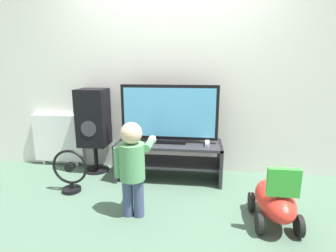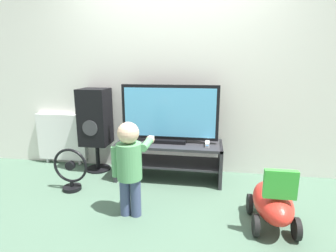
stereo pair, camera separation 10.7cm
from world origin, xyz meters
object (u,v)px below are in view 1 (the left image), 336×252
remote_primary (126,142)px  radiator (59,138)px  game_console (207,143)px  child (133,162)px  floor_fan (70,173)px  ride_on_toy (275,200)px  television (169,114)px  speaker_tower (93,119)px

remote_primary → radiator: size_ratio=0.19×
remote_primary → radiator: radiator is taller
game_console → child: size_ratio=0.22×
floor_fan → radiator: 0.91m
radiator → floor_fan: bearing=-54.5°
game_console → child: (-0.66, -0.80, 0.04)m
remote_primary → ride_on_toy: 1.68m
floor_fan → radiator: bearing=125.5°
remote_primary → radiator: 1.09m
child → floor_fan: (-0.79, 0.36, -0.30)m
ride_on_toy → floor_fan: bearing=170.5°
remote_primary → child: size_ratio=0.15×
game_console → child: 1.04m
remote_primary → floor_fan: 0.68m
radiator → ride_on_toy: bearing=-22.8°
radiator → television: bearing=-8.5°
speaker_tower → ride_on_toy: (1.96, -0.93, -0.47)m
child → ride_on_toy: child is taller
television → game_console: bearing=-7.5°
game_console → ride_on_toy: ride_on_toy is taller
radiator → child: bearing=-39.9°
child → speaker_tower: (-0.74, 0.95, 0.17)m
floor_fan → game_console: bearing=17.0°
floor_fan → radiator: size_ratio=0.68×
child → remote_primary: bearing=110.2°
remote_primary → television: bearing=13.3°
television → floor_fan: (-1.01, -0.50, -0.56)m
child → speaker_tower: speaker_tower is taller
game_console → speaker_tower: (-1.40, 0.15, 0.21)m
radiator → remote_primary: bearing=-18.5°
game_console → remote_primary: 0.94m
speaker_tower → radiator: bearing=166.0°
television → floor_fan: size_ratio=2.38×
speaker_tower → radiator: speaker_tower is taller
game_console → remote_primary: size_ratio=1.46×
television → child: (-0.22, -0.86, -0.27)m
floor_fan → child: bearing=-24.7°
speaker_tower → floor_fan: size_ratio=2.23×
game_console → floor_fan: bearing=-163.0°
television → speaker_tower: television is taller
ride_on_toy → television: bearing=140.2°
game_console → radiator: (-1.97, 0.29, -0.09)m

